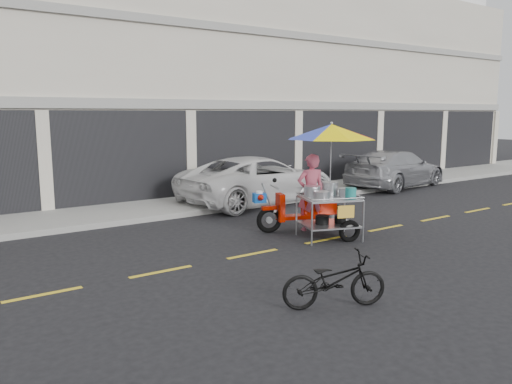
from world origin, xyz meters
TOP-DOWN VIEW (x-y plane):
  - ground at (0.00, 0.00)m, footprint 90.00×90.00m
  - sidewalk at (0.00, 5.50)m, footprint 45.00×3.00m
  - shophouse_block at (2.82, 10.59)m, footprint 36.00×8.11m
  - centerline at (0.00, 0.00)m, footprint 42.00×0.10m
  - white_pickup at (1.46, 4.70)m, footprint 5.55×3.02m
  - silver_pickup at (7.68, 4.47)m, footprint 5.20×2.81m
  - near_bicycle at (-2.60, -2.98)m, footprint 1.65×1.14m
  - food_vendor_rig at (0.23, 0.41)m, footprint 2.59×2.67m

SIDE VIEW (x-z plane):
  - ground at x=0.00m, z-range 0.00..0.00m
  - centerline at x=0.00m, z-range 0.00..0.01m
  - sidewalk at x=0.00m, z-range 0.00..0.15m
  - near_bicycle at x=-2.60m, z-range 0.00..0.82m
  - silver_pickup at x=7.68m, z-range 0.00..1.43m
  - white_pickup at x=1.46m, z-range 0.00..1.48m
  - food_vendor_rig at x=0.23m, z-range 0.34..2.98m
  - shophouse_block at x=2.82m, z-range -0.96..9.44m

